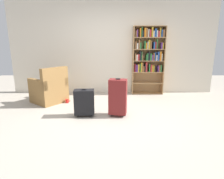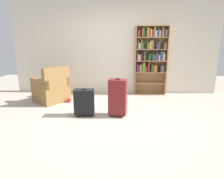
# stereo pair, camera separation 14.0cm
# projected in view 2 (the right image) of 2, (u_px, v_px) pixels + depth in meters

# --- Properties ---
(ground_plane) EXTENTS (10.40, 10.40, 0.00)m
(ground_plane) POSITION_uv_depth(u_px,v_px,m) (113.00, 119.00, 3.69)
(ground_plane) COLOR #B2A899
(back_wall) EXTENTS (5.94, 0.10, 2.60)m
(back_wall) POSITION_uv_depth(u_px,v_px,m) (115.00, 49.00, 5.43)
(back_wall) COLOR beige
(back_wall) RESTS_ON ground
(bookshelf) EXTENTS (0.89, 0.25, 1.92)m
(bookshelf) POSITION_uv_depth(u_px,v_px,m) (151.00, 56.00, 5.26)
(bookshelf) COLOR #A87F51
(bookshelf) RESTS_ON ground
(armchair) EXTENTS (0.98, 0.98, 0.90)m
(armchair) POSITION_uv_depth(u_px,v_px,m) (52.00, 89.00, 4.72)
(armchair) COLOR olive
(armchair) RESTS_ON ground
(mug) EXTENTS (0.12, 0.08, 0.10)m
(mug) POSITION_uv_depth(u_px,v_px,m) (69.00, 101.00, 4.70)
(mug) COLOR red
(mug) RESTS_ON ground
(suitcase_dark_red) EXTENTS (0.39, 0.30, 0.78)m
(suitcase_dark_red) POSITION_uv_depth(u_px,v_px,m) (118.00, 97.00, 3.74)
(suitcase_dark_red) COLOR maroon
(suitcase_dark_red) RESTS_ON ground
(suitcase_black) EXTENTS (0.41, 0.25, 0.57)m
(suitcase_black) POSITION_uv_depth(u_px,v_px,m) (84.00, 102.00, 3.78)
(suitcase_black) COLOR black
(suitcase_black) RESTS_ON ground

